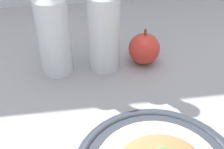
# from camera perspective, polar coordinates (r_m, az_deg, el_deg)

# --- Properties ---
(ground_plane) EXTENTS (1.80, 1.10, 0.04)m
(ground_plane) POSITION_cam_1_polar(r_m,az_deg,el_deg) (0.67, 0.31, -7.81)
(ground_plane) COLOR gray
(cider_bottle_left) EXTENTS (0.07, 0.07, 0.29)m
(cider_bottle_left) POSITION_cam_1_polar(r_m,az_deg,el_deg) (0.71, -10.80, 8.47)
(cider_bottle_left) COLOR silver
(cider_bottle_left) RESTS_ON ground_plane
(cider_bottle_right) EXTENTS (0.07, 0.07, 0.29)m
(cider_bottle_right) POSITION_cam_1_polar(r_m,az_deg,el_deg) (0.71, -1.93, 9.24)
(cider_bottle_right) COLOR silver
(cider_bottle_right) RESTS_ON ground_plane
(apple) EXTENTS (0.08, 0.08, 0.09)m
(apple) POSITION_cam_1_polar(r_m,az_deg,el_deg) (0.77, 5.90, 4.75)
(apple) COLOR red
(apple) RESTS_ON ground_plane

